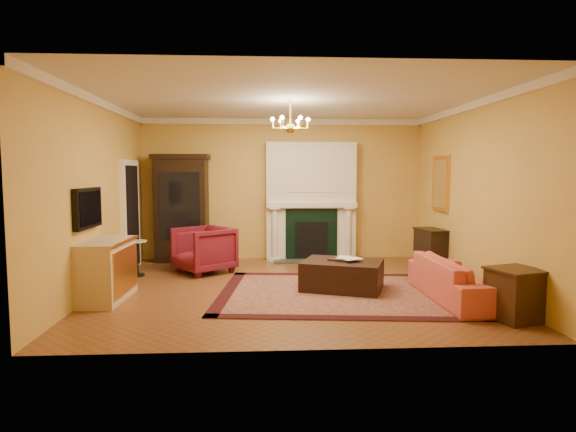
{
  "coord_description": "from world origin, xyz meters",
  "views": [
    {
      "loc": [
        -0.47,
        -7.62,
        1.85
      ],
      "look_at": [
        -0.02,
        0.3,
        1.14
      ],
      "focal_mm": 30.0,
      "sensor_mm": 36.0,
      "label": 1
    }
  ],
  "objects": [
    {
      "name": "oriental_rug",
      "position": [
        0.78,
        -0.4,
        0.01
      ],
      "size": [
        4.01,
        3.18,
        0.01
      ],
      "primitive_type": "cube",
      "rotation": [
        0.0,
        0.0,
        -0.1
      ],
      "color": "#440E1A",
      "rests_on": "floor"
    },
    {
      "name": "wingback_armchair",
      "position": [
        -1.53,
        1.3,
        0.47
      ],
      "size": [
        1.24,
        1.25,
        0.94
      ],
      "primitive_type": "imported",
      "rotation": [
        0.0,
        0.0,
        -0.91
      ],
      "color": "maroon",
      "rests_on": "floor"
    },
    {
      "name": "chandelier",
      "position": [
        -0.0,
        0.0,
        2.61
      ],
      "size": [
        0.63,
        0.55,
        0.53
      ],
      "color": "gold",
      "rests_on": "ceiling"
    },
    {
      "name": "ceiling",
      "position": [
        0.0,
        0.0,
        3.01
      ],
      "size": [
        6.0,
        5.5,
        0.02
      ],
      "primitive_type": "cube",
      "color": "silver",
      "rests_on": "wall_back"
    },
    {
      "name": "commode",
      "position": [
        -2.73,
        -0.57,
        0.44
      ],
      "size": [
        0.6,
        1.2,
        0.88
      ],
      "primitive_type": "cube",
      "rotation": [
        0.0,
        0.0,
        -0.04
      ],
      "color": "beige",
      "rests_on": "floor"
    },
    {
      "name": "leather_ottoman",
      "position": [
        0.82,
        -0.18,
        0.24
      ],
      "size": [
        1.44,
        1.25,
        0.45
      ],
      "primitive_type": "cube",
      "rotation": [
        0.0,
        0.0,
        -0.36
      ],
      "color": "black",
      "rests_on": "oriental_rug"
    },
    {
      "name": "wall_front",
      "position": [
        0.0,
        -2.76,
        1.5
      ],
      "size": [
        6.0,
        0.02,
        3.0
      ],
      "primitive_type": "cube",
      "color": "gold",
      "rests_on": "floor"
    },
    {
      "name": "book_b",
      "position": [
        0.91,
        -0.16,
        0.64
      ],
      "size": [
        0.12,
        0.2,
        0.29
      ],
      "primitive_type": "imported",
      "rotation": [
        0.0,
        0.0,
        -1.1
      ],
      "color": "gray",
      "rests_on": "ottoman_tray"
    },
    {
      "name": "wall_right",
      "position": [
        3.01,
        0.0,
        1.5
      ],
      "size": [
        0.02,
        5.5,
        3.0
      ],
      "primitive_type": "cube",
      "color": "gold",
      "rests_on": "floor"
    },
    {
      "name": "fireplace",
      "position": [
        0.6,
        2.57,
        1.19
      ],
      "size": [
        1.9,
        0.7,
        2.5
      ],
      "color": "silver",
      "rests_on": "wall_back"
    },
    {
      "name": "coral_sofa",
      "position": [
        2.4,
        -0.88,
        0.41
      ],
      "size": [
        0.63,
        2.1,
        0.82
      ],
      "primitive_type": "imported",
      "rotation": [
        0.0,
        0.0,
        1.58
      ],
      "color": "#C6463E",
      "rests_on": "floor"
    },
    {
      "name": "tv_panel",
      "position": [
        -2.95,
        -0.6,
        1.35
      ],
      "size": [
        0.09,
        0.95,
        0.58
      ],
      "color": "black",
      "rests_on": "wall_left"
    },
    {
      "name": "end_table",
      "position": [
        2.72,
        -1.88,
        0.31
      ],
      "size": [
        0.67,
        0.67,
        0.63
      ],
      "primitive_type": "cube",
      "rotation": [
        0.0,
        0.0,
        0.29
      ],
      "color": "#361E0E",
      "rests_on": "floor"
    },
    {
      "name": "doorway",
      "position": [
        -2.95,
        1.7,
        1.05
      ],
      "size": [
        0.08,
        1.05,
        2.1
      ],
      "color": "white",
      "rests_on": "wall_left"
    },
    {
      "name": "china_cabinet",
      "position": [
        -2.12,
        2.49,
        1.07
      ],
      "size": [
        1.09,
        0.53,
        2.14
      ],
      "primitive_type": "cube",
      "rotation": [
        0.0,
        0.0,
        -0.05
      ],
      "color": "black",
      "rests_on": "floor"
    },
    {
      "name": "topiary_left",
      "position": [
        -0.0,
        2.53,
        1.49
      ],
      "size": [
        0.17,
        0.17,
        0.47
      ],
      "color": "gray",
      "rests_on": "fireplace"
    },
    {
      "name": "topiary_right",
      "position": [
        1.25,
        2.53,
        1.45
      ],
      "size": [
        0.15,
        0.15,
        0.4
      ],
      "color": "gray",
      "rests_on": "fireplace"
    },
    {
      "name": "book_a",
      "position": [
        0.75,
        -0.1,
        0.64
      ],
      "size": [
        0.21,
        0.11,
        0.29
      ],
      "primitive_type": "imported",
      "rotation": [
        0.0,
        0.0,
        -0.41
      ],
      "color": "gray",
      "rests_on": "ottoman_tray"
    },
    {
      "name": "gilt_mirror",
      "position": [
        2.97,
        1.4,
        1.65
      ],
      "size": [
        0.06,
        0.76,
        1.05
      ],
      "color": "gold",
      "rests_on": "wall_right"
    },
    {
      "name": "console_table",
      "position": [
        2.78,
        1.29,
        0.38
      ],
      "size": [
        0.5,
        0.74,
        0.76
      ],
      "primitive_type": "cube",
      "rotation": [
        0.0,
        0.0,
        0.16
      ],
      "color": "black",
      "rests_on": "floor"
    },
    {
      "name": "wall_back",
      "position": [
        0.0,
        2.76,
        1.5
      ],
      "size": [
        6.0,
        0.02,
        3.0
      ],
      "primitive_type": "cube",
      "color": "gold",
      "rests_on": "floor"
    },
    {
      "name": "wall_left",
      "position": [
        -3.01,
        0.0,
        1.5
      ],
      "size": [
        0.02,
        5.5,
        3.0
      ],
      "primitive_type": "cube",
      "color": "gold",
      "rests_on": "floor"
    },
    {
      "name": "floor",
      "position": [
        0.0,
        0.0,
        -0.01
      ],
      "size": [
        6.0,
        5.5,
        0.02
      ],
      "primitive_type": "cube",
      "color": "brown",
      "rests_on": "ground"
    },
    {
      "name": "pedestal_table",
      "position": [
        -2.7,
        1.05,
        0.38
      ],
      "size": [
        0.36,
        0.36,
        0.65
      ],
      "color": "black",
      "rests_on": "floor"
    },
    {
      "name": "crown_molding",
      "position": [
        0.0,
        0.96,
        2.94
      ],
      "size": [
        6.0,
        5.5,
        0.12
      ],
      "color": "white",
      "rests_on": "ceiling"
    },
    {
      "name": "ottoman_tray",
      "position": [
        0.83,
        -0.11,
        0.48
      ],
      "size": [
        0.5,
        0.46,
        0.03
      ],
      "primitive_type": "cube",
      "rotation": [
        0.0,
        0.0,
        -0.48
      ],
      "color": "black",
      "rests_on": "leather_ottoman"
    }
  ]
}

